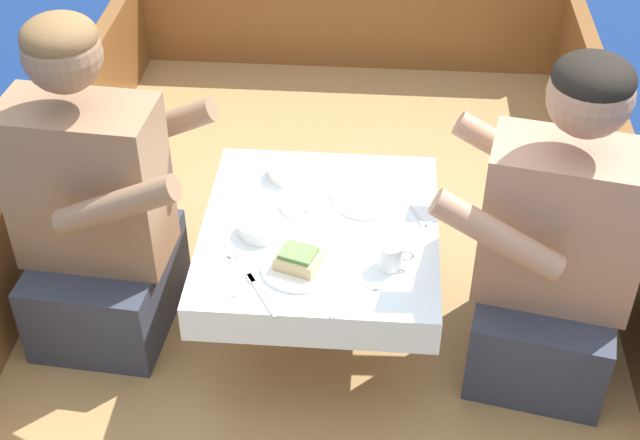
{
  "coord_description": "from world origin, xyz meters",
  "views": [
    {
      "loc": [
        0.14,
        -1.79,
        2.22
      ],
      "look_at": [
        0.0,
        0.06,
        0.75
      ],
      "focal_mm": 50.0,
      "sensor_mm": 36.0,
      "label": 1
    }
  ],
  "objects_px": {
    "coffee_cup_port": "(294,201)",
    "coffee_cup_starboard": "(391,255)",
    "person_port": "(96,215)",
    "person_starboard": "(554,253)",
    "sandwich": "(298,259)"
  },
  "relations": [
    {
      "from": "person_port",
      "to": "person_starboard",
      "type": "relative_size",
      "value": 1.02
    },
    {
      "from": "coffee_cup_port",
      "to": "coffee_cup_starboard",
      "type": "relative_size",
      "value": 1.05
    },
    {
      "from": "person_port",
      "to": "coffee_cup_port",
      "type": "xyz_separation_m",
      "value": [
        0.54,
        0.06,
        0.04
      ]
    },
    {
      "from": "person_port",
      "to": "coffee_cup_starboard",
      "type": "relative_size",
      "value": 10.62
    },
    {
      "from": "person_port",
      "to": "person_starboard",
      "type": "distance_m",
      "value": 1.23
    },
    {
      "from": "coffee_cup_port",
      "to": "coffee_cup_starboard",
      "type": "height_order",
      "value": "coffee_cup_starboard"
    },
    {
      "from": "person_port",
      "to": "sandwich",
      "type": "distance_m",
      "value": 0.61
    },
    {
      "from": "person_port",
      "to": "coffee_cup_starboard",
      "type": "distance_m",
      "value": 0.82
    },
    {
      "from": "person_starboard",
      "to": "coffee_cup_port",
      "type": "height_order",
      "value": "person_starboard"
    },
    {
      "from": "person_port",
      "to": "coffee_cup_starboard",
      "type": "xyz_separation_m",
      "value": [
        0.81,
        -0.16,
        0.04
      ]
    },
    {
      "from": "person_starboard",
      "to": "person_port",
      "type": "bearing_deg",
      "value": 8.44
    },
    {
      "from": "sandwich",
      "to": "coffee_cup_port",
      "type": "bearing_deg",
      "value": 98.56
    },
    {
      "from": "person_starboard",
      "to": "coffee_cup_starboard",
      "type": "relative_size",
      "value": 10.38
    },
    {
      "from": "sandwich",
      "to": "coffee_cup_starboard",
      "type": "distance_m",
      "value": 0.23
    },
    {
      "from": "sandwich",
      "to": "person_starboard",
      "type": "bearing_deg",
      "value": 10.95
    }
  ]
}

